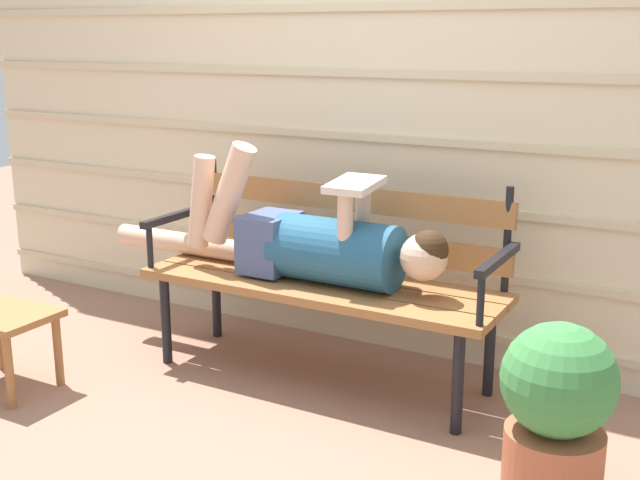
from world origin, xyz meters
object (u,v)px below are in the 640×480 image
reclining_person (309,242)px  footstool (1,325)px  park_bench (328,267)px  potted_plant (557,409)px

reclining_person → footstool: size_ratio=3.81×
park_bench → potted_plant: size_ratio=2.62×
reclining_person → potted_plant: 1.30m
potted_plant → park_bench: bearing=154.0°
reclining_person → park_bench: bearing=52.5°
footstool → potted_plant: 2.26m
park_bench → reclining_person: (-0.05, -0.07, 0.12)m
park_bench → footstool: (-1.12, -0.81, -0.21)m
park_bench → footstool: park_bench is taller
reclining_person → footstool: (-1.07, -0.74, -0.33)m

